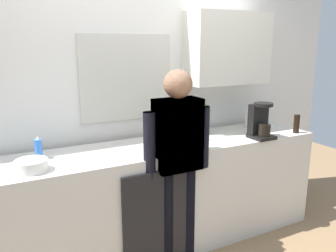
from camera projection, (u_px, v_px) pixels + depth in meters
The scene contains 14 objects.
kitchen_counter at pixel (161, 196), 3.05m from camera, with size 3.01×0.64×0.94m, color beige.
dishwasher_panel at pixel (157, 223), 2.69m from camera, with size 0.56×0.02×0.84m, color black.
back_wall_assembly at pixel (151, 90), 3.24m from camera, with size 4.61×0.42×2.60m.
coffee_maker at pixel (260, 122), 3.15m from camera, with size 0.20×0.20×0.33m.
bottle_dark_sauce at pixel (297, 124), 3.33m from camera, with size 0.06×0.06×0.18m, color black.
bottle_olive_oil at pixel (192, 127), 3.05m from camera, with size 0.06×0.06×0.25m, color olive.
bottle_amber_beer at pixel (148, 140), 2.68m from camera, with size 0.06×0.06×0.23m, color brown.
bottle_clear_soda at pixel (204, 120), 3.27m from camera, with size 0.09×0.09×0.28m, color #2D8C33.
cup_white_mug at pixel (161, 136), 3.07m from camera, with size 0.08×0.08×0.10m, color white.
mixing_bowl at pixel (31, 166), 2.34m from camera, with size 0.22×0.22×0.08m, color white.
dish_soap at pixel (39, 149), 2.58m from camera, with size 0.06×0.06×0.18m.
storage_canister at pixel (252, 119), 3.55m from camera, with size 0.14×0.14×0.17m, color silver.
person_at_sink at pixel (177, 153), 2.68m from camera, with size 0.57×0.22×1.60m.
person_guest at pixel (177, 153), 2.68m from camera, with size 0.57×0.22×1.60m.
Camera 1 is at (-1.26, -2.23, 1.78)m, focal length 36.82 mm.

